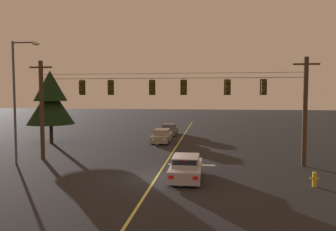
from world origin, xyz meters
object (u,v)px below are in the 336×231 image
object	(u,v)px
car_oncoming_trailing	(169,130)
traffic_light_left_inner	(110,87)
traffic_light_centre	(152,87)
traffic_light_leftmost	(81,87)
traffic_light_rightmost	(227,87)
traffic_light_far_right	(264,87)
car_waiting_near_lane	(186,168)
car_oncoming_lead	(162,136)
tree_verge_near	(50,100)
street_lamp_corner	(18,92)
traffic_light_right_inner	(183,87)
fire_hydrant	(314,179)

from	to	relation	value
car_oncoming_trailing	traffic_light_left_inner	bearing A→B (deg)	-98.71
traffic_light_centre	traffic_light_leftmost	bearing A→B (deg)	180.00
traffic_light_leftmost	traffic_light_rightmost	xyz separation A→B (m)	(10.88, 0.00, 0.00)
traffic_light_far_right	traffic_light_left_inner	bearing A→B (deg)	180.00
car_waiting_near_lane	car_oncoming_trailing	distance (m)	20.57
car_oncoming_lead	tree_verge_near	xyz separation A→B (m)	(-11.25, -2.04, 3.81)
street_lamp_corner	traffic_light_left_inner	bearing A→B (deg)	17.58
traffic_light_centre	traffic_light_rightmost	xyz separation A→B (m)	(5.47, 0.00, 0.00)
traffic_light_leftmost	traffic_light_far_right	size ratio (longest dim) A/B	1.00
traffic_light_leftmost	traffic_light_centre	distance (m)	5.40
traffic_light_right_inner	tree_verge_near	xyz separation A→B (m)	(-14.33, 7.70, -1.09)
traffic_light_far_right	street_lamp_corner	xyz separation A→B (m)	(-17.32, -1.95, -0.33)
tree_verge_near	fire_hydrant	world-z (taller)	tree_verge_near
traffic_light_right_inner	car_waiting_near_lane	world-z (taller)	traffic_light_right_inner
car_oncoming_lead	car_oncoming_trailing	distance (m)	6.17
car_oncoming_lead	street_lamp_corner	size ratio (longest dim) A/B	0.50
traffic_light_left_inner	car_oncoming_trailing	xyz separation A→B (m)	(2.44, 15.91, -4.90)
traffic_light_left_inner	traffic_light_right_inner	world-z (taller)	same
street_lamp_corner	tree_verge_near	size ratio (longest dim) A/B	1.17
car_oncoming_trailing	street_lamp_corner	distance (m)	20.35
traffic_light_centre	car_waiting_near_lane	bearing A→B (deg)	-56.62
fire_hydrant	car_oncoming_trailing	bearing A→B (deg)	116.83
traffic_light_left_inner	car_oncoming_lead	distance (m)	11.17
traffic_light_left_inner	street_lamp_corner	xyz separation A→B (m)	(-6.17, -1.95, -0.33)
traffic_light_leftmost	street_lamp_corner	size ratio (longest dim) A/B	0.14
traffic_light_right_inner	traffic_light_rightmost	xyz separation A→B (m)	(3.14, 0.00, 0.00)
car_oncoming_lead	car_oncoming_trailing	size ratio (longest dim) A/B	1.00
tree_verge_near	fire_hydrant	bearing A→B (deg)	-30.36
traffic_light_leftmost	traffic_light_far_right	distance (m)	13.39
traffic_light_rightmost	car_waiting_near_lane	xyz separation A→B (m)	(-2.61, -4.34, -4.90)
car_oncoming_lead	fire_hydrant	bearing A→B (deg)	-54.39
traffic_light_far_right	car_waiting_near_lane	size ratio (longest dim) A/B	0.28
traffic_light_rightmost	traffic_light_far_right	world-z (taller)	same
car_waiting_near_lane	car_oncoming_trailing	xyz separation A→B (m)	(-3.59, 20.25, -0.00)
car_waiting_near_lane	traffic_light_right_inner	bearing A→B (deg)	96.90
traffic_light_centre	traffic_light_far_right	size ratio (longest dim) A/B	1.00
traffic_light_leftmost	car_oncoming_lead	world-z (taller)	traffic_light_leftmost
traffic_light_far_right	car_oncoming_trailing	world-z (taller)	traffic_light_far_right
car_oncoming_trailing	fire_hydrant	distance (m)	23.58
traffic_light_far_right	street_lamp_corner	world-z (taller)	street_lamp_corner
car_oncoming_lead	car_oncoming_trailing	bearing A→B (deg)	89.91
street_lamp_corner	traffic_light_far_right	bearing A→B (deg)	6.44
car_waiting_near_lane	fire_hydrant	world-z (taller)	car_waiting_near_lane
traffic_light_right_inner	traffic_light_leftmost	bearing A→B (deg)	180.00
traffic_light_rightmost	traffic_light_far_right	distance (m)	2.51
traffic_light_left_inner	car_oncoming_trailing	distance (m)	16.82
traffic_light_centre	traffic_light_right_inner	bearing A→B (deg)	0.00
traffic_light_far_right	street_lamp_corner	bearing A→B (deg)	-173.56
traffic_light_left_inner	traffic_light_rightmost	size ratio (longest dim) A/B	1.00
traffic_light_rightmost	car_oncoming_lead	distance (m)	12.55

